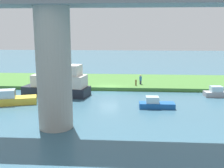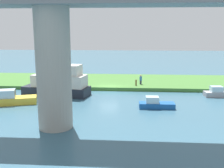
% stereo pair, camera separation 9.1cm
% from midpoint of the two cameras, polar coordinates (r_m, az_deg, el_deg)
% --- Properties ---
extents(ground_plane, '(160.00, 160.00, 0.00)m').
position_cam_midpoint_polar(ground_plane, '(37.72, -0.68, -1.50)').
color(ground_plane, '#386075').
extents(grassy_bank, '(80.00, 12.00, 0.50)m').
position_cam_midpoint_polar(grassy_bank, '(43.53, -0.03, 0.55)').
color(grassy_bank, '#427533').
rests_on(grassy_bank, ground).
extents(bridge_pylon, '(2.92, 2.92, 10.22)m').
position_cam_midpoint_polar(bridge_pylon, '(23.14, -12.27, 3.05)').
color(bridge_pylon, '#9E998E').
rests_on(bridge_pylon, ground).
extents(bridge_span, '(72.85, 4.30, 3.25)m').
position_cam_midpoint_polar(bridge_span, '(23.07, -12.86, 16.97)').
color(bridge_span, slate).
rests_on(bridge_span, bridge_pylon).
extents(person_on_bank, '(0.45, 0.45, 1.39)m').
position_cam_midpoint_polar(person_on_bank, '(40.11, 5.98, 0.96)').
color(person_on_bank, '#2D334C').
rests_on(person_on_bank, grassy_bank).
extents(mooring_post, '(0.20, 0.20, 0.86)m').
position_cam_midpoint_polar(mooring_post, '(39.07, 5.01, 0.29)').
color(mooring_post, brown).
rests_on(mooring_post, grassy_bank).
extents(riverboat_paddlewheel, '(9.00, 4.33, 4.41)m').
position_cam_midpoint_polar(riverboat_paddlewheel, '(35.74, -11.37, 0.25)').
color(riverboat_paddlewheel, '#1E232D').
rests_on(riverboat_paddlewheel, ground).
extents(houseboat_blue, '(4.08, 1.64, 1.34)m').
position_cam_midpoint_polar(houseboat_blue, '(37.14, 21.61, -1.74)').
color(houseboat_blue, '#99999E').
rests_on(houseboat_blue, ground).
extents(skiff_small, '(3.85, 1.43, 1.28)m').
position_cam_midpoint_polar(skiff_small, '(29.82, 9.12, -4.17)').
color(skiff_small, '#195199').
rests_on(skiff_small, ground).
extents(pontoon_yellow, '(5.43, 3.28, 1.71)m').
position_cam_midpoint_polar(pontoon_yellow, '(33.01, -20.46, -2.97)').
color(pontoon_yellow, gold).
rests_on(pontoon_yellow, ground).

